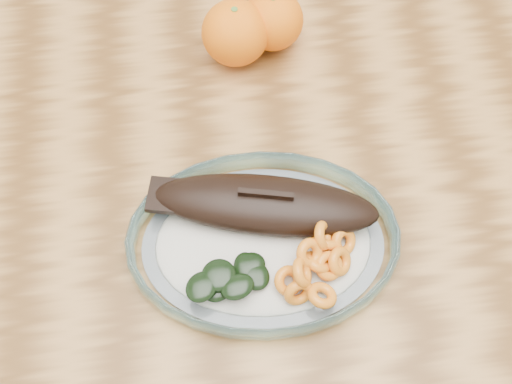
# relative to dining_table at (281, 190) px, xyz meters

# --- Properties ---
(ground) EXTENTS (3.00, 3.00, 0.00)m
(ground) POSITION_rel_dining_table_xyz_m (0.00, 0.00, -0.65)
(ground) COLOR slate
(ground) RESTS_ON ground
(dining_table) EXTENTS (1.20, 0.80, 0.75)m
(dining_table) POSITION_rel_dining_table_xyz_m (0.00, 0.00, 0.00)
(dining_table) COLOR brown
(dining_table) RESTS_ON ground
(plated_meal) EXTENTS (0.58, 0.58, 0.08)m
(plated_meal) POSITION_rel_dining_table_xyz_m (-0.04, -0.12, 0.12)
(plated_meal) COLOR white
(plated_meal) RESTS_ON dining_table
(orange_left) EXTENTS (0.09, 0.09, 0.09)m
(orange_left) POSITION_rel_dining_table_xyz_m (-0.04, 0.16, 0.14)
(orange_left) COLOR #F34104
(orange_left) RESTS_ON dining_table
(orange_right) EXTENTS (0.08, 0.08, 0.08)m
(orange_right) POSITION_rel_dining_table_xyz_m (0.01, 0.17, 0.14)
(orange_right) COLOR #F34104
(orange_right) RESTS_ON dining_table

